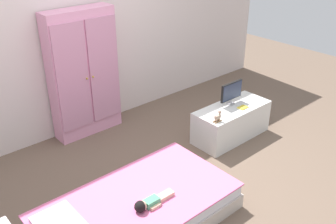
{
  "coord_description": "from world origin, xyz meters",
  "views": [
    {
      "loc": [
        -1.97,
        -2.34,
        2.39
      ],
      "look_at": [
        0.34,
        0.31,
        0.56
      ],
      "focal_mm": 40.54,
      "sensor_mm": 36.0,
      "label": 1
    }
  ],
  "objects_px": {
    "doll": "(147,204)",
    "book_yellow": "(243,107)",
    "tv_monitor": "(232,92)",
    "tv_stand": "(231,122)",
    "wardrobe": "(84,74)",
    "rocking_horse_toy": "(218,116)",
    "bed": "(138,211)"
  },
  "relations": [
    {
      "from": "tv_monitor",
      "to": "book_yellow",
      "type": "distance_m",
      "value": 0.23
    },
    {
      "from": "doll",
      "to": "book_yellow",
      "type": "distance_m",
      "value": 1.86
    },
    {
      "from": "tv_monitor",
      "to": "book_yellow",
      "type": "bearing_deg",
      "value": -81.44
    },
    {
      "from": "tv_monitor",
      "to": "tv_stand",
      "type": "bearing_deg",
      "value": -124.2
    },
    {
      "from": "book_yellow",
      "to": "doll",
      "type": "bearing_deg",
      "value": -165.12
    },
    {
      "from": "doll",
      "to": "tv_stand",
      "type": "bearing_deg",
      "value": 18.31
    },
    {
      "from": "doll",
      "to": "tv_stand",
      "type": "distance_m",
      "value": 1.82
    },
    {
      "from": "doll",
      "to": "rocking_horse_toy",
      "type": "relative_size",
      "value": 3.06
    },
    {
      "from": "tv_monitor",
      "to": "rocking_horse_toy",
      "type": "bearing_deg",
      "value": -156.1
    },
    {
      "from": "bed",
      "to": "tv_monitor",
      "type": "distance_m",
      "value": 1.89
    },
    {
      "from": "book_yellow",
      "to": "tv_stand",
      "type": "bearing_deg",
      "value": 127.8
    },
    {
      "from": "bed",
      "to": "doll",
      "type": "height_order",
      "value": "doll"
    },
    {
      "from": "wardrobe",
      "to": "book_yellow",
      "type": "distance_m",
      "value": 1.89
    },
    {
      "from": "tv_stand",
      "to": "book_yellow",
      "type": "distance_m",
      "value": 0.24
    },
    {
      "from": "bed",
      "to": "wardrobe",
      "type": "bearing_deg",
      "value": 73.08
    },
    {
      "from": "bed",
      "to": "tv_stand",
      "type": "distance_m",
      "value": 1.78
    },
    {
      "from": "bed",
      "to": "tv_stand",
      "type": "height_order",
      "value": "tv_stand"
    },
    {
      "from": "doll",
      "to": "tv_monitor",
      "type": "distance_m",
      "value": 1.9
    },
    {
      "from": "doll",
      "to": "tv_stand",
      "type": "xyz_separation_m",
      "value": [
        1.73,
        0.57,
        -0.1
      ]
    },
    {
      "from": "tv_stand",
      "to": "tv_monitor",
      "type": "height_order",
      "value": "tv_monitor"
    },
    {
      "from": "doll",
      "to": "tv_monitor",
      "type": "bearing_deg",
      "value": 19.89
    },
    {
      "from": "rocking_horse_toy",
      "to": "book_yellow",
      "type": "distance_m",
      "value": 0.47
    },
    {
      "from": "bed",
      "to": "wardrobe",
      "type": "height_order",
      "value": "wardrobe"
    },
    {
      "from": "bed",
      "to": "wardrobe",
      "type": "distance_m",
      "value": 1.87
    },
    {
      "from": "doll",
      "to": "book_yellow",
      "type": "height_order",
      "value": "book_yellow"
    },
    {
      "from": "wardrobe",
      "to": "rocking_horse_toy",
      "type": "distance_m",
      "value": 1.63
    },
    {
      "from": "bed",
      "to": "doll",
      "type": "bearing_deg",
      "value": -90.51
    },
    {
      "from": "doll",
      "to": "tv_monitor",
      "type": "relative_size",
      "value": 1.15
    },
    {
      "from": "rocking_horse_toy",
      "to": "bed",
      "type": "bearing_deg",
      "value": -166.84
    },
    {
      "from": "tv_stand",
      "to": "rocking_horse_toy",
      "type": "height_order",
      "value": "rocking_horse_toy"
    },
    {
      "from": "bed",
      "to": "tv_stand",
      "type": "relative_size",
      "value": 1.75
    },
    {
      "from": "doll",
      "to": "wardrobe",
      "type": "bearing_deg",
      "value": 74.23
    }
  ]
}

